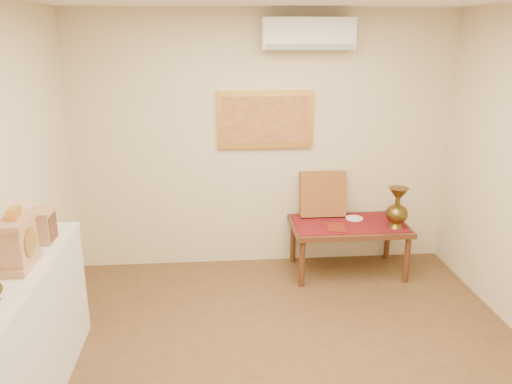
{
  "coord_description": "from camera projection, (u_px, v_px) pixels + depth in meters",
  "views": [
    {
      "loc": [
        -0.53,
        -2.9,
        2.43
      ],
      "look_at": [
        -0.19,
        1.15,
        1.15
      ],
      "focal_mm": 35.0,
      "sensor_mm": 36.0,
      "label": 1
    }
  ],
  "objects": [
    {
      "name": "wall_back",
      "position": [
        265.0,
        143.0,
        5.26
      ],
      "size": [
        4.0,
        0.02,
        2.7
      ],
      "primitive_type": "cube",
      "color": "beige",
      "rests_on": "ground"
    },
    {
      "name": "table_cloth",
      "position": [
        349.0,
        223.0,
        5.22
      ],
      "size": [
        1.14,
        0.59,
        0.01
      ],
      "primitive_type": "cube",
      "color": "maroon",
      "rests_on": "low_table"
    },
    {
      "name": "brass_urn_tall",
      "position": [
        398.0,
        204.0,
        5.03
      ],
      "size": [
        0.23,
        0.23,
        0.51
      ],
      "primitive_type": null,
      "color": "brown",
      "rests_on": "table_cloth"
    },
    {
      "name": "plate",
      "position": [
        354.0,
        218.0,
        5.33
      ],
      "size": [
        0.18,
        0.18,
        0.01
      ],
      "primitive_type": "cylinder",
      "color": "white",
      "rests_on": "table_cloth"
    },
    {
      "name": "menu",
      "position": [
        336.0,
        227.0,
        5.08
      ],
      "size": [
        0.21,
        0.27,
        0.01
      ],
      "primitive_type": "cube",
      "rotation": [
        0.0,
        0.0,
        -0.14
      ],
      "color": "maroon",
      "rests_on": "table_cloth"
    },
    {
      "name": "cushion",
      "position": [
        323.0,
        194.0,
        5.36
      ],
      "size": [
        0.49,
        0.2,
        0.5
      ],
      "primitive_type": "cube",
      "rotation": [
        -0.21,
        0.0,
        0.0
      ],
      "color": "maroon",
      "rests_on": "table_cloth"
    },
    {
      "name": "display_ledge",
      "position": [
        20.0,
        349.0,
        3.24
      ],
      "size": [
        0.37,
        2.02,
        0.98
      ],
      "color": "silver",
      "rests_on": "floor"
    },
    {
      "name": "mantel_clock",
      "position": [
        19.0,
        242.0,
        3.22
      ],
      "size": [
        0.17,
        0.36,
        0.41
      ],
      "color": "tan",
      "rests_on": "display_ledge"
    },
    {
      "name": "wooden_chest",
      "position": [
        42.0,
        226.0,
        3.64
      ],
      "size": [
        0.16,
        0.21,
        0.24
      ],
      "color": "tan",
      "rests_on": "display_ledge"
    },
    {
      "name": "low_table",
      "position": [
        349.0,
        229.0,
        5.24
      ],
      "size": [
        1.2,
        0.7,
        0.55
      ],
      "color": "#542B19",
      "rests_on": "floor"
    },
    {
      "name": "painting",
      "position": [
        265.0,
        120.0,
        5.16
      ],
      "size": [
        1.0,
        0.06,
        0.6
      ],
      "color": "gold",
      "rests_on": "wall_back"
    },
    {
      "name": "ac_unit",
      "position": [
        308.0,
        34.0,
        4.84
      ],
      "size": [
        0.9,
        0.25,
        0.3
      ],
      "color": "white",
      "rests_on": "wall_back"
    }
  ]
}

